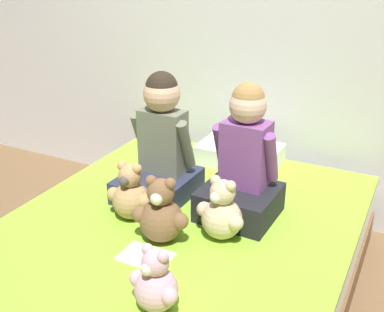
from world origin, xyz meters
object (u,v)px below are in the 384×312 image
at_px(teddy_bear_between_children, 161,214).
at_px(teddy_bear_at_foot_of_bed, 156,283).
at_px(bed, 170,270).
at_px(teddy_bear_held_by_right_child, 222,213).
at_px(pillow_at_headboard, 240,154).
at_px(child_on_right, 243,165).
at_px(sign_card, 146,256).
at_px(child_on_left, 160,147).
at_px(teddy_bear_held_by_left_child, 131,195).

height_order(teddy_bear_between_children, teddy_bear_at_foot_of_bed, teddy_bear_between_children).
height_order(bed, teddy_bear_at_foot_of_bed, teddy_bear_at_foot_of_bed).
height_order(teddy_bear_held_by_right_child, pillow_at_headboard, teddy_bear_held_by_right_child).
distance_m(child_on_right, sign_card, 0.60).
bearing_deg(teddy_bear_between_children, bed, 82.01).
height_order(bed, child_on_left, child_on_left).
distance_m(bed, child_on_right, 0.59).
relative_size(child_on_left, sign_card, 2.99).
distance_m(child_on_right, teddy_bear_held_by_left_child, 0.53).
distance_m(teddy_bear_held_by_right_child, teddy_bear_between_children, 0.26).
bearing_deg(child_on_left, teddy_bear_held_by_right_child, -26.93).
bearing_deg(pillow_at_headboard, bed, -90.00).
relative_size(teddy_bear_held_by_left_child, teddy_bear_between_children, 0.93).
bearing_deg(bed, sign_card, -88.26).
bearing_deg(teddy_bear_at_foot_of_bed, teddy_bear_held_by_right_child, 99.75).
bearing_deg(child_on_left, bed, -53.00).
bearing_deg(teddy_bear_held_by_left_child, child_on_right, 29.93).
bearing_deg(teddy_bear_held_by_left_child, sign_card, -48.34).
distance_m(bed, teddy_bear_held_by_left_child, 0.39).
height_order(bed, teddy_bear_held_by_right_child, teddy_bear_held_by_right_child).
height_order(teddy_bear_between_children, pillow_at_headboard, teddy_bear_between_children).
bearing_deg(pillow_at_headboard, teddy_bear_held_by_right_child, -74.00).
bearing_deg(teddy_bear_at_foot_of_bed, bed, 126.15).
bearing_deg(teddy_bear_between_children, child_on_left, 110.88).
relative_size(child_on_right, sign_card, 2.99).
distance_m(bed, sign_card, 0.30).
height_order(teddy_bear_at_foot_of_bed, sign_card, teddy_bear_at_foot_of_bed).
relative_size(teddy_bear_at_foot_of_bed, pillow_at_headboard, 0.53).
xyz_separation_m(bed, sign_card, (0.01, -0.21, 0.21)).
relative_size(teddy_bear_held_by_right_child, teddy_bear_between_children, 0.95).
bearing_deg(pillow_at_headboard, teddy_bear_between_children, -89.89).
distance_m(teddy_bear_between_children, teddy_bear_at_foot_of_bed, 0.43).
bearing_deg(teddy_bear_held_by_right_child, pillow_at_headboard, 120.36).
distance_m(child_on_left, child_on_right, 0.44).
bearing_deg(sign_card, pillow_at_headboard, 90.35).
bearing_deg(child_on_right, bed, -124.50).
bearing_deg(child_on_left, pillow_at_headboard, 69.40).
bearing_deg(sign_card, child_on_right, 67.00).
height_order(teddy_bear_held_by_right_child, sign_card, teddy_bear_held_by_right_child).
height_order(pillow_at_headboard, sign_card, pillow_at_headboard).
distance_m(teddy_bear_held_by_left_child, teddy_bear_between_children, 0.24).
bearing_deg(child_on_right, pillow_at_headboard, 114.50).
bearing_deg(teddy_bear_at_foot_of_bed, pillow_at_headboard, 110.95).
distance_m(teddy_bear_held_by_right_child, sign_card, 0.37).
bearing_deg(sign_card, teddy_bear_between_children, 91.87).
relative_size(child_on_left, teddy_bear_held_by_left_child, 2.26).
distance_m(child_on_right, teddy_bear_between_children, 0.45).
bearing_deg(bed, child_on_right, 53.45).
distance_m(bed, teddy_bear_held_by_right_child, 0.40).
bearing_deg(sign_card, teddy_bear_held_by_right_child, 52.24).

